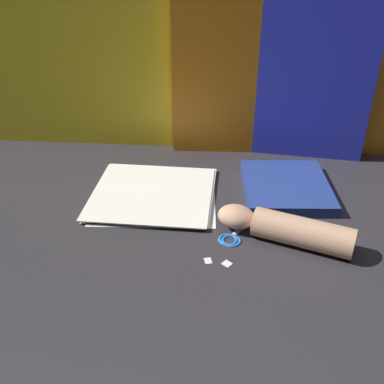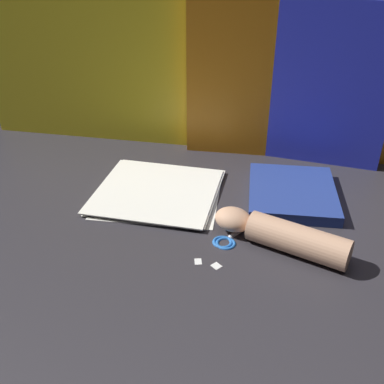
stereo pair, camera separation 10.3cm
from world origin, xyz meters
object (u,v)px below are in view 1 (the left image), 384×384
paper_stack (154,193)px  book_closed (286,187)px  hand_forearm (286,228)px  scissors (235,233)px

paper_stack → book_closed: 0.34m
paper_stack → hand_forearm: (0.32, -0.15, 0.03)m
paper_stack → scissors: size_ratio=2.24×
paper_stack → scissors: (0.21, -0.14, -0.00)m
book_closed → scissors: bearing=-121.3°
paper_stack → scissors: bearing=-34.2°
book_closed → scissors: size_ratio=1.84×
scissors → paper_stack: bearing=145.8°
scissors → hand_forearm: (0.11, -0.01, 0.03)m
book_closed → scissors: 0.23m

